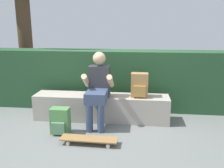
# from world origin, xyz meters

# --- Properties ---
(ground_plane) EXTENTS (24.00, 24.00, 0.00)m
(ground_plane) POSITION_xyz_m (0.00, 0.00, 0.00)
(ground_plane) COLOR slate
(bench_main) EXTENTS (2.32, 0.43, 0.44)m
(bench_main) POSITION_xyz_m (0.00, 0.25, 0.22)
(bench_main) COLOR #A79D92
(bench_main) RESTS_ON ground
(person_skater) EXTENTS (0.49, 0.62, 1.19)m
(person_skater) POSITION_xyz_m (-0.01, 0.04, 0.64)
(person_skater) COLOR #333338
(person_skater) RESTS_ON ground
(skateboard_near_person) EXTENTS (0.80, 0.22, 0.09)m
(skateboard_near_person) POSITION_xyz_m (-0.03, -0.68, 0.07)
(skateboard_near_person) COLOR olive
(skateboard_near_person) RESTS_ON ground
(backpack_on_bench) EXTENTS (0.28, 0.23, 0.40)m
(backpack_on_bench) POSITION_xyz_m (0.65, 0.24, 0.63)
(backpack_on_bench) COLOR #A37A47
(backpack_on_bench) RESTS_ON bench_main
(backpack_on_ground) EXTENTS (0.28, 0.23, 0.40)m
(backpack_on_ground) POSITION_xyz_m (-0.53, -0.37, 0.19)
(backpack_on_ground) COLOR #51894C
(backpack_on_ground) RESTS_ON ground
(hedge_row) EXTENTS (6.09, 0.55, 1.14)m
(hedge_row) POSITION_xyz_m (-0.03, 0.94, 0.57)
(hedge_row) COLOR #23492A
(hedge_row) RESTS_ON ground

